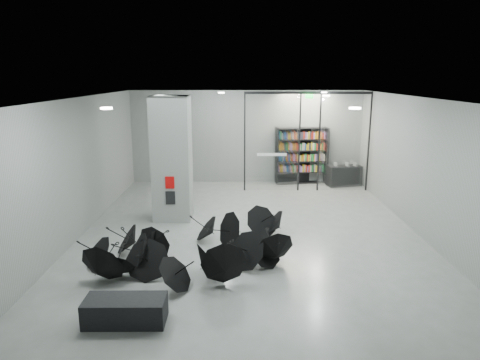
{
  "coord_description": "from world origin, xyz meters",
  "views": [
    {
      "loc": [
        -0.34,
        -11.83,
        4.61
      ],
      "look_at": [
        -0.3,
        1.5,
        1.4
      ],
      "focal_mm": 32.56,
      "sensor_mm": 36.0,
      "label": 1
    }
  ],
  "objects_px": {
    "bench": "(125,311)",
    "umbrella_cluster": "(193,253)",
    "bookshelf": "(302,156)",
    "column": "(172,158)",
    "shop_counter": "(344,176)"
  },
  "relations": [
    {
      "from": "bench",
      "to": "bookshelf",
      "type": "relative_size",
      "value": 0.63
    },
    {
      "from": "shop_counter",
      "to": "umbrella_cluster",
      "type": "bearing_deg",
      "value": -138.98
    },
    {
      "from": "bench",
      "to": "shop_counter",
      "type": "distance_m",
      "value": 12.56
    },
    {
      "from": "bench",
      "to": "umbrella_cluster",
      "type": "relative_size",
      "value": 0.27
    },
    {
      "from": "column",
      "to": "umbrella_cluster",
      "type": "xyz_separation_m",
      "value": [
        1.03,
        -3.75,
        -1.69
      ]
    },
    {
      "from": "bookshelf",
      "to": "shop_counter",
      "type": "xyz_separation_m",
      "value": [
        1.77,
        -0.46,
        -0.79
      ]
    },
    {
      "from": "bookshelf",
      "to": "column",
      "type": "bearing_deg",
      "value": -145.3
    },
    {
      "from": "bench",
      "to": "shop_counter",
      "type": "bearing_deg",
      "value": 57.67
    },
    {
      "from": "shop_counter",
      "to": "column",
      "type": "bearing_deg",
      "value": -161.21
    },
    {
      "from": "bench",
      "to": "bookshelf",
      "type": "bearing_deg",
      "value": 65.95
    },
    {
      "from": "bookshelf",
      "to": "shop_counter",
      "type": "relative_size",
      "value": 1.7
    },
    {
      "from": "column",
      "to": "bookshelf",
      "type": "height_order",
      "value": "column"
    },
    {
      "from": "bookshelf",
      "to": "bench",
      "type": "bearing_deg",
      "value": -123.27
    },
    {
      "from": "shop_counter",
      "to": "umbrella_cluster",
      "type": "height_order",
      "value": "umbrella_cluster"
    },
    {
      "from": "umbrella_cluster",
      "to": "column",
      "type": "bearing_deg",
      "value": 105.35
    }
  ]
}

